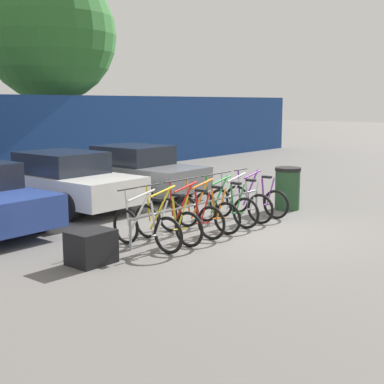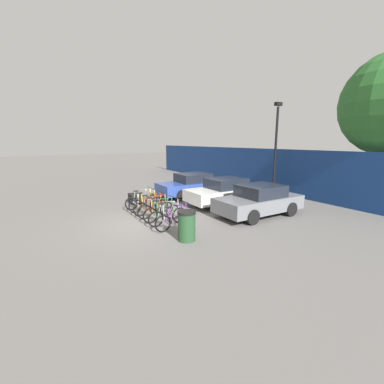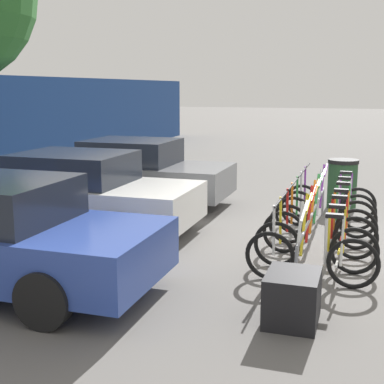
{
  "view_description": "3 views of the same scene",
  "coord_description": "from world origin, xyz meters",
  "px_view_note": "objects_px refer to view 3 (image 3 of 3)",
  "views": [
    {
      "loc": [
        -8.99,
        -5.97,
        2.6
      ],
      "look_at": [
        -0.06,
        1.31,
        0.65
      ],
      "focal_mm": 50.0,
      "sensor_mm": 36.0,
      "label": 1
    },
    {
      "loc": [
        9.65,
        -3.79,
        3.34
      ],
      "look_at": [
        0.4,
        1.82,
        1.18
      ],
      "focal_mm": 24.0,
      "sensor_mm": 36.0,
      "label": 2
    },
    {
      "loc": [
        -9.02,
        -0.05,
        2.49
      ],
      "look_at": [
        -1.73,
        2.32,
        1.0
      ],
      "focal_mm": 50.0,
      "sensor_mm": 36.0,
      "label": 3
    }
  ],
  "objects_px": {
    "bicycle_silver": "(327,208)",
    "bicycle_purple": "(330,200)",
    "bicycle_green": "(325,214)",
    "bicycle_red": "(319,232)",
    "car_grey": "(135,172)",
    "bicycle_orange": "(322,224)",
    "car_white": "(79,193)",
    "cargo_crate": "(292,298)",
    "bike_rack": "(313,215)",
    "bicycle_yellow": "(315,244)",
    "trash_bin": "(342,184)",
    "bicycle_white": "(311,256)"
  },
  "relations": [
    {
      "from": "bicycle_green",
      "to": "bicycle_silver",
      "type": "relative_size",
      "value": 1.0
    },
    {
      "from": "bicycle_white",
      "to": "car_grey",
      "type": "height_order",
      "value": "car_grey"
    },
    {
      "from": "bicycle_purple",
      "to": "car_grey",
      "type": "height_order",
      "value": "car_grey"
    },
    {
      "from": "bicycle_white",
      "to": "bicycle_yellow",
      "type": "xyz_separation_m",
      "value": [
        0.56,
        0.0,
        0.0
      ]
    },
    {
      "from": "bicycle_silver",
      "to": "trash_bin",
      "type": "distance_m",
      "value": 1.82
    },
    {
      "from": "bicycle_yellow",
      "to": "bicycle_green",
      "type": "xyz_separation_m",
      "value": [
        1.85,
        0.0,
        0.0
      ]
    },
    {
      "from": "bicycle_orange",
      "to": "bicycle_yellow",
      "type": "bearing_deg",
      "value": 177.34
    },
    {
      "from": "car_grey",
      "to": "cargo_crate",
      "type": "height_order",
      "value": "car_grey"
    },
    {
      "from": "bicycle_purple",
      "to": "bicycle_white",
      "type": "bearing_deg",
      "value": -176.17
    },
    {
      "from": "bicycle_purple",
      "to": "car_grey",
      "type": "distance_m",
      "value": 4.17
    },
    {
      "from": "bicycle_red",
      "to": "car_grey",
      "type": "bearing_deg",
      "value": 58.08
    },
    {
      "from": "car_white",
      "to": "trash_bin",
      "type": "relative_size",
      "value": 3.99
    },
    {
      "from": "bike_rack",
      "to": "car_white",
      "type": "xyz_separation_m",
      "value": [
        -0.42,
        3.99,
        0.2
      ]
    },
    {
      "from": "bike_rack",
      "to": "bicycle_orange",
      "type": "xyz_separation_m",
      "value": [
        -0.07,
        -0.15,
        -0.11
      ]
    },
    {
      "from": "bicycle_white",
      "to": "bicycle_silver",
      "type": "relative_size",
      "value": 1.0
    },
    {
      "from": "car_white",
      "to": "trash_bin",
      "type": "height_order",
      "value": "car_white"
    },
    {
      "from": "car_grey",
      "to": "cargo_crate",
      "type": "xyz_separation_m",
      "value": [
        -5.07,
        -4.09,
        -0.42
      ]
    },
    {
      "from": "bicycle_red",
      "to": "bicycle_green",
      "type": "relative_size",
      "value": 1.0
    },
    {
      "from": "car_grey",
      "to": "bicycle_purple",
      "type": "bearing_deg",
      "value": -93.16
    },
    {
      "from": "bike_rack",
      "to": "bicycle_silver",
      "type": "height_order",
      "value": "bicycle_silver"
    },
    {
      "from": "trash_bin",
      "to": "bicycle_yellow",
      "type": "bearing_deg",
      "value": 177.68
    },
    {
      "from": "bike_rack",
      "to": "bicycle_red",
      "type": "xyz_separation_m",
      "value": [
        -0.59,
        -0.15,
        -0.11
      ]
    },
    {
      "from": "bicycle_white",
      "to": "bike_rack",
      "type": "bearing_deg",
      "value": 8.31
    },
    {
      "from": "bicycle_white",
      "to": "bicycle_purple",
      "type": "distance_m",
      "value": 3.63
    },
    {
      "from": "bicycle_red",
      "to": "cargo_crate",
      "type": "xyz_separation_m",
      "value": [
        -2.44,
        0.07,
        -0.1
      ]
    },
    {
      "from": "bicycle_yellow",
      "to": "bicycle_orange",
      "type": "xyz_separation_m",
      "value": [
        1.19,
        0.0,
        0.0
      ]
    },
    {
      "from": "bicycle_silver",
      "to": "bike_rack",
      "type": "bearing_deg",
      "value": 174.28
    },
    {
      "from": "car_white",
      "to": "cargo_crate",
      "type": "distance_m",
      "value": 4.85
    },
    {
      "from": "bike_rack",
      "to": "car_white",
      "type": "bearing_deg",
      "value": 96.07
    },
    {
      "from": "bike_rack",
      "to": "cargo_crate",
      "type": "distance_m",
      "value": 3.03
    },
    {
      "from": "bicycle_silver",
      "to": "bicycle_purple",
      "type": "bearing_deg",
      "value": 1.62
    },
    {
      "from": "bicycle_silver",
      "to": "bicycle_orange",
      "type": "bearing_deg",
      "value": -178.38
    },
    {
      "from": "bicycle_silver",
      "to": "cargo_crate",
      "type": "relative_size",
      "value": 2.44
    },
    {
      "from": "bike_rack",
      "to": "bicycle_white",
      "type": "relative_size",
      "value": 2.44
    },
    {
      "from": "bicycle_red",
      "to": "bicycle_purple",
      "type": "relative_size",
      "value": 1.0
    },
    {
      "from": "bicycle_silver",
      "to": "car_grey",
      "type": "relative_size",
      "value": 0.42
    },
    {
      "from": "bicycle_white",
      "to": "car_grey",
      "type": "bearing_deg",
      "value": 50.74
    },
    {
      "from": "bicycle_purple",
      "to": "bicycle_silver",
      "type": "bearing_deg",
      "value": -176.17
    },
    {
      "from": "trash_bin",
      "to": "cargo_crate",
      "type": "relative_size",
      "value": 1.47
    },
    {
      "from": "bicycle_white",
      "to": "cargo_crate",
      "type": "xyz_separation_m",
      "value": [
        -1.21,
        0.07,
        -0.1
      ]
    },
    {
      "from": "bicycle_red",
      "to": "car_white",
      "type": "xyz_separation_m",
      "value": [
        0.16,
        4.14,
        0.31
      ]
    },
    {
      "from": "bike_rack",
      "to": "bicycle_white",
      "type": "xyz_separation_m",
      "value": [
        -1.81,
        -0.15,
        -0.11
      ]
    },
    {
      "from": "bicycle_yellow",
      "to": "car_grey",
      "type": "xyz_separation_m",
      "value": [
        3.3,
        4.16,
        0.31
      ]
    },
    {
      "from": "bicycle_white",
      "to": "car_white",
      "type": "xyz_separation_m",
      "value": [
        1.39,
        4.14,
        0.31
      ]
    },
    {
      "from": "car_white",
      "to": "car_grey",
      "type": "bearing_deg",
      "value": 0.45
    },
    {
      "from": "bicycle_orange",
      "to": "car_white",
      "type": "xyz_separation_m",
      "value": [
        -0.36,
        4.14,
        0.31
      ]
    },
    {
      "from": "bicycle_red",
      "to": "cargo_crate",
      "type": "relative_size",
      "value": 2.44
    },
    {
      "from": "bike_rack",
      "to": "bicycle_silver",
      "type": "distance_m",
      "value": 1.17
    },
    {
      "from": "bicycle_silver",
      "to": "cargo_crate",
      "type": "bearing_deg",
      "value": -179.31
    },
    {
      "from": "car_grey",
      "to": "trash_bin",
      "type": "xyz_separation_m",
      "value": [
        0.92,
        -4.33,
        -0.17
      ]
    }
  ]
}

